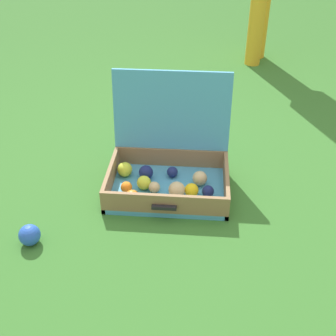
{
  "coord_description": "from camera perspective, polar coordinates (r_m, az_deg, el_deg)",
  "views": [
    {
      "loc": [
        0.16,
        -1.64,
        1.28
      ],
      "look_at": [
        0.02,
        0.04,
        0.14
      ],
      "focal_mm": 46.46,
      "sensor_mm": 36.0,
      "label": 1
    }
  ],
  "objects": [
    {
      "name": "open_suitcase",
      "position": [
        2.1,
        -0.06,
        0.3
      ],
      "size": [
        0.57,
        0.48,
        0.52
      ],
      "color": "#4799C6",
      "rests_on": "ground"
    },
    {
      "name": "ground_plane",
      "position": [
        2.09,
        -0.74,
        -3.61
      ],
      "size": [
        16.0,
        16.0,
        0.0
      ],
      "primitive_type": "plane",
      "color": "#336B28"
    },
    {
      "name": "stray_ball_on_grass",
      "position": [
        1.9,
        -17.71,
        -8.37
      ],
      "size": [
        0.09,
        0.09,
        0.09
      ],
      "primitive_type": "sphere",
      "color": "blue",
      "rests_on": "ground"
    }
  ]
}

